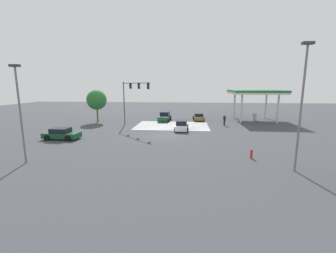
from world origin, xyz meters
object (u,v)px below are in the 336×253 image
(car_3, at_px, (198,117))
(traffic_signal_mast, at_px, (132,93))
(car_0, at_px, (165,117))
(car_1, at_px, (62,134))
(street_light_pole_b, at_px, (19,106))
(fire_hydrant, at_px, (251,154))
(street_light_pole_a, at_px, (302,98))
(tree_corner_a, at_px, (97,100))
(pedestrian, at_px, (224,120))
(car_2, at_px, (182,126))

(car_3, bearing_deg, traffic_signal_mast, 123.55)
(car_0, distance_m, car_1, 19.65)
(street_light_pole_b, bearing_deg, car_3, -121.55)
(fire_hydrant, bearing_deg, street_light_pole_b, 8.76)
(car_3, distance_m, street_light_pole_a, 27.13)
(fire_hydrant, bearing_deg, car_3, -80.50)
(car_3, height_order, tree_corner_a, tree_corner_a)
(pedestrian, xyz_separation_m, tree_corner_a, (22.65, -1.96, 3.00))
(street_light_pole_b, bearing_deg, tree_corner_a, -83.21)
(car_1, relative_size, street_light_pole_b, 0.53)
(car_1, relative_size, fire_hydrant, 5.13)
(street_light_pole_b, bearing_deg, car_0, -111.04)
(pedestrian, height_order, street_light_pole_b, street_light_pole_b)
(car_0, height_order, street_light_pole_b, street_light_pole_b)
(car_3, distance_m, tree_corner_a, 19.31)
(car_2, distance_m, street_light_pole_b, 20.81)
(traffic_signal_mast, height_order, car_2, traffic_signal_mast)
(car_0, height_order, fire_hydrant, car_0)
(traffic_signal_mast, xyz_separation_m, street_light_pole_a, (-17.46, 18.05, 0.29))
(car_1, height_order, fire_hydrant, car_1)
(traffic_signal_mast, bearing_deg, street_light_pole_b, -60.05)
(car_1, relative_size, street_light_pole_a, 0.45)
(car_3, height_order, pedestrian, pedestrian)
(car_0, xyz_separation_m, street_light_pole_a, (-12.83, 24.63, 4.92))
(car_2, relative_size, tree_corner_a, 0.76)
(car_3, relative_size, street_light_pole_a, 0.46)
(car_2, relative_size, street_light_pole_a, 0.46)
(car_3, bearing_deg, street_light_pole_b, 146.72)
(traffic_signal_mast, distance_m, pedestrian, 15.87)
(traffic_signal_mast, height_order, car_1, traffic_signal_mast)
(traffic_signal_mast, distance_m, tree_corner_a, 8.64)
(street_light_pole_a, relative_size, tree_corner_a, 1.67)
(tree_corner_a, bearing_deg, car_0, -168.08)
(street_light_pole_b, bearing_deg, car_2, -129.68)
(car_0, distance_m, street_light_pole_b, 26.85)
(car_2, relative_size, fire_hydrant, 5.13)
(car_2, height_order, street_light_pole_a, street_light_pole_a)
(traffic_signal_mast, xyz_separation_m, tree_corner_a, (7.53, -4.01, -1.36))
(traffic_signal_mast, distance_m, street_light_pole_a, 25.11)
(car_3, bearing_deg, pedestrian, -146.90)
(pedestrian, bearing_deg, car_3, -99.45)
(car_3, bearing_deg, fire_hydrant, -172.24)
(pedestrian, bearing_deg, street_light_pole_b, 1.01)
(car_0, xyz_separation_m, fire_hydrant, (-10.30, 21.70, -0.33))
(car_2, height_order, pedestrian, pedestrian)
(car_1, height_order, car_2, car_2)
(car_3, xyz_separation_m, pedestrian, (-4.03, 5.80, 0.38))
(car_2, distance_m, fire_hydrant, 14.35)
(car_3, relative_size, tree_corner_a, 0.77)
(car_2, bearing_deg, tree_corner_a, 68.40)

